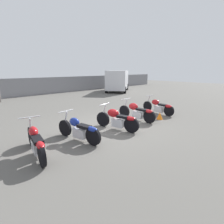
{
  "coord_description": "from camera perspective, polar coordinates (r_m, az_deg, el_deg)",
  "views": [
    {
      "loc": [
        -4.99,
        -5.12,
        2.37
      ],
      "look_at": [
        0.0,
        -0.1,
        0.65
      ],
      "focal_mm": 28.0,
      "sensor_mm": 36.0,
      "label": 1
    }
  ],
  "objects": [
    {
      "name": "ground_plane",
      "position": [
        7.53,
        -0.52,
        -4.69
      ],
      "size": [
        60.0,
        60.0,
        0.0
      ],
      "primitive_type": "plane",
      "color": "#5B5954"
    },
    {
      "name": "fence_back",
      "position": [
        17.59,
        -28.37,
        6.98
      ],
      "size": [
        40.0,
        0.04,
        1.64
      ],
      "color": "gray",
      "rests_on": "ground_plane"
    },
    {
      "name": "motorcycle_slot_0",
      "position": [
        5.38,
        -23.61,
        -8.89
      ],
      "size": [
        0.71,
        2.07,
        0.98
      ],
      "rotation": [
        0.0,
        0.0,
        -0.2
      ],
      "color": "black",
      "rests_on": "ground_plane"
    },
    {
      "name": "motorcycle_slot_1",
      "position": [
        6.05,
        -10.67,
        -5.64
      ],
      "size": [
        0.64,
        1.98,
        0.96
      ],
      "rotation": [
        0.0,
        0.0,
        0.15
      ],
      "color": "black",
      "rests_on": "ground_plane"
    },
    {
      "name": "motorcycle_slot_2",
      "position": [
        7.03,
        1.66,
        -2.34
      ],
      "size": [
        0.69,
        1.99,
        0.99
      ],
      "rotation": [
        0.0,
        0.0,
        0.17
      ],
      "color": "black",
      "rests_on": "ground_plane"
    },
    {
      "name": "motorcycle_slot_3",
      "position": [
        8.42,
        8.12,
        0.13
      ],
      "size": [
        0.72,
        2.1,
        0.97
      ],
      "rotation": [
        0.0,
        0.0,
        0.0
      ],
      "color": "black",
      "rests_on": "ground_plane"
    },
    {
      "name": "motorcycle_slot_4",
      "position": [
        9.94,
        14.93,
        1.69
      ],
      "size": [
        0.6,
        2.05,
        0.94
      ],
      "rotation": [
        0.0,
        0.0,
        -0.14
      ],
      "color": "black",
      "rests_on": "ground_plane"
    },
    {
      "name": "parked_van",
      "position": [
        19.68,
        1.86,
        10.41
      ],
      "size": [
        4.86,
        4.33,
        2.27
      ],
      "rotation": [
        0.0,
        0.0,
        -0.93
      ],
      "color": "silver",
      "rests_on": "ground_plane"
    },
    {
      "name": "traffic_cone_near",
      "position": [
        8.85,
        15.31,
        -1.19
      ],
      "size": [
        0.3,
        0.3,
        0.35
      ],
      "color": "orange",
      "rests_on": "ground_plane"
    }
  ]
}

